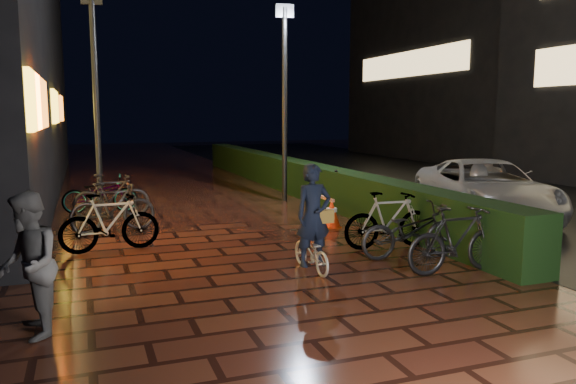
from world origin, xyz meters
name	(u,v)px	position (x,y,z in m)	size (l,w,h in m)	color
ground	(277,269)	(0.00, 0.00, 0.00)	(80.00, 80.00, 0.00)	#381911
asphalt_road	(511,196)	(9.00, 5.00, 0.00)	(11.00, 60.00, 0.01)	black
hedge	(294,176)	(3.30, 8.00, 0.50)	(0.70, 20.00, 1.00)	black
bystander_person	(28,266)	(-3.38, -1.63, 0.80)	(0.78, 0.60, 1.60)	#545557
van	(485,189)	(5.94, 2.47, 0.68)	(2.24, 4.85, 1.35)	#AFAFB4
lamp_post_hedge	(285,95)	(2.44, 6.48, 2.92)	(0.51, 0.15, 5.30)	black
lamp_post_sf	(96,90)	(-2.40, 7.23, 3.01)	(0.52, 0.16, 5.47)	black
cyclist	(312,232)	(0.46, -0.31, 0.62)	(0.62, 1.19, 1.67)	silver
traffic_barrier	(321,209)	(2.16, 3.27, 0.31)	(0.40, 1.53, 0.62)	#FF360D
cart_assembly	(345,189)	(3.34, 4.54, 0.54)	(0.74, 0.64, 1.06)	black
parked_bikes_storefront	(108,203)	(-2.32, 4.47, 0.50)	(2.00, 4.82, 1.04)	black
parked_bikes_hedge	(417,230)	(2.39, -0.20, 0.50)	(1.94, 2.33, 1.04)	black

